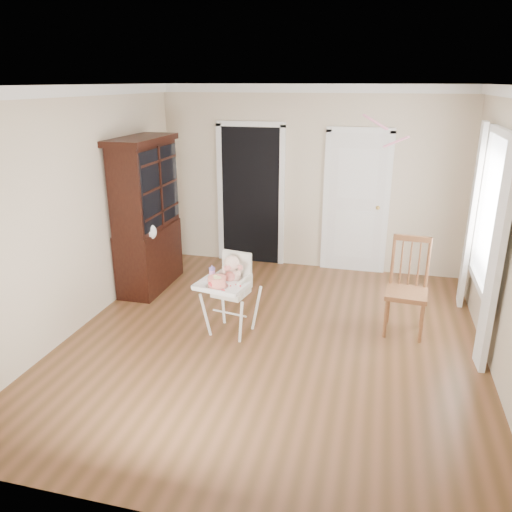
% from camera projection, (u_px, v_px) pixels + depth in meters
% --- Properties ---
extents(floor, '(5.00, 5.00, 0.00)m').
position_uv_depth(floor, '(272.00, 341.00, 5.56)').
color(floor, brown).
rests_on(floor, ground).
extents(ceiling, '(5.00, 5.00, 0.00)m').
position_uv_depth(ceiling, '(275.00, 85.00, 4.66)').
color(ceiling, white).
rests_on(ceiling, wall_back).
extents(wall_back, '(4.50, 0.00, 4.50)m').
position_uv_depth(wall_back, '(309.00, 180.00, 7.40)').
color(wall_back, beige).
rests_on(wall_back, floor).
extents(wall_left, '(0.00, 5.00, 5.00)m').
position_uv_depth(wall_left, '(79.00, 211.00, 5.63)').
color(wall_left, beige).
rests_on(wall_left, floor).
extents(wall_right, '(0.00, 5.00, 5.00)m').
position_uv_depth(wall_right, '(512.00, 241.00, 4.59)').
color(wall_right, beige).
rests_on(wall_right, floor).
extents(crown_molding, '(4.50, 5.00, 0.12)m').
position_uv_depth(crown_molding, '(275.00, 92.00, 4.68)').
color(crown_molding, white).
rests_on(crown_molding, ceiling).
extents(doorway, '(1.06, 0.05, 2.22)m').
position_uv_depth(doorway, '(251.00, 193.00, 7.67)').
color(doorway, black).
rests_on(doorway, wall_back).
extents(closet_door, '(0.96, 0.09, 2.13)m').
position_uv_depth(closet_door, '(356.00, 204.00, 7.32)').
color(closet_door, white).
rests_on(closet_door, wall_back).
extents(window_right, '(0.13, 1.84, 2.30)m').
position_uv_depth(window_right, '(487.00, 224.00, 5.36)').
color(window_right, white).
rests_on(window_right, wall_right).
extents(high_chair, '(0.65, 0.76, 0.95)m').
position_uv_depth(high_chair, '(231.00, 285.00, 5.56)').
color(high_chair, white).
rests_on(high_chair, floor).
extents(baby, '(0.27, 0.23, 0.41)m').
position_uv_depth(baby, '(232.00, 273.00, 5.54)').
color(baby, beige).
rests_on(baby, high_chair).
extents(cake, '(0.25, 0.25, 0.11)m').
position_uv_depth(cake, '(217.00, 282.00, 5.31)').
color(cake, silver).
rests_on(cake, high_chair).
extents(sippy_cup, '(0.07, 0.07, 0.17)m').
position_uv_depth(sippy_cup, '(212.00, 273.00, 5.52)').
color(sippy_cup, '#E48BCB').
rests_on(sippy_cup, high_chair).
extents(china_cabinet, '(0.54, 1.22, 2.06)m').
position_uv_depth(china_cabinet, '(147.00, 215.00, 6.71)').
color(china_cabinet, black).
rests_on(china_cabinet, floor).
extents(dining_chair, '(0.48, 0.48, 1.10)m').
position_uv_depth(dining_chair, '(407.00, 290.00, 5.62)').
color(dining_chair, brown).
rests_on(dining_chair, floor).
extents(streamer, '(0.32, 0.41, 0.15)m').
position_uv_depth(streamer, '(375.00, 122.00, 5.80)').
color(streamer, pink).
rests_on(streamer, ceiling).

